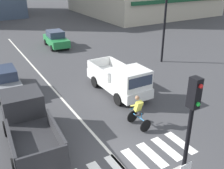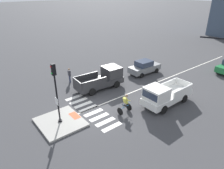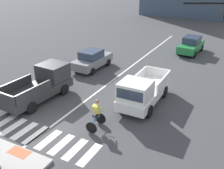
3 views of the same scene
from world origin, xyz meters
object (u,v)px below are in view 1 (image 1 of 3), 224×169
(pickup_truck_white_eastbound_mid, at_px, (121,80))
(pickup_truck_charcoal_westbound_near, at_px, (28,124))
(traffic_light_mast, at_px, (161,12))
(cyclist, at_px, (138,111))
(car_green_eastbound_distant, at_px, (56,39))
(car_grey_westbound_far, at_px, (4,80))
(signal_pole, at_px, (188,141))

(pickup_truck_white_eastbound_mid, bearing_deg, pickup_truck_charcoal_westbound_near, -161.46)
(traffic_light_mast, relative_size, cyclist, 3.91)
(car_green_eastbound_distant, xyz_separation_m, pickup_truck_white_eastbound_mid, (-0.15, -12.74, 0.17))
(car_grey_westbound_far, height_order, pickup_truck_charcoal_westbound_near, pickup_truck_charcoal_westbound_near)
(traffic_light_mast, relative_size, car_green_eastbound_distant, 1.57)
(car_green_eastbound_distant, relative_size, car_grey_westbound_far, 1.01)
(signal_pole, relative_size, traffic_light_mast, 0.73)
(car_green_eastbound_distant, bearing_deg, cyclist, -94.85)
(car_green_eastbound_distant, bearing_deg, traffic_light_mast, -60.82)
(car_grey_westbound_far, height_order, pickup_truck_white_eastbound_mid, pickup_truck_white_eastbound_mid)
(signal_pole, relative_size, car_green_eastbound_distant, 1.14)
(signal_pole, height_order, car_green_eastbound_distant, signal_pole)
(signal_pole, bearing_deg, car_grey_westbound_far, 103.43)
(traffic_light_mast, xyz_separation_m, car_grey_westbound_far, (-11.82, 1.02, -3.53))
(signal_pole, xyz_separation_m, traffic_light_mast, (8.78, 11.71, 1.31))
(traffic_light_mast, relative_size, car_grey_westbound_far, 1.58)
(traffic_light_mast, xyz_separation_m, cyclist, (-6.73, -6.69, -3.47))
(signal_pole, bearing_deg, traffic_light_mast, 53.12)
(traffic_light_mast, bearing_deg, car_green_eastbound_distant, 119.18)
(car_grey_westbound_far, bearing_deg, pickup_truck_white_eastbound_mid, -33.42)
(car_grey_westbound_far, bearing_deg, pickup_truck_charcoal_westbound_near, -90.04)
(car_green_eastbound_distant, relative_size, pickup_truck_white_eastbound_mid, 0.82)
(car_green_eastbound_distant, height_order, car_grey_westbound_far, same)
(pickup_truck_charcoal_westbound_near, bearing_deg, car_grey_westbound_far, 89.96)
(pickup_truck_charcoal_westbound_near, bearing_deg, pickup_truck_white_eastbound_mid, 18.54)
(traffic_light_mast, xyz_separation_m, car_green_eastbound_distant, (-5.35, 9.59, -3.53))
(pickup_truck_charcoal_westbound_near, bearing_deg, traffic_light_mast, 24.03)
(signal_pole, distance_m, pickup_truck_charcoal_westbound_near, 7.41)
(pickup_truck_charcoal_westbound_near, bearing_deg, signal_pole, -64.69)
(traffic_light_mast, height_order, car_grey_westbound_far, traffic_light_mast)
(traffic_light_mast, height_order, pickup_truck_charcoal_westbound_near, traffic_light_mast)
(car_grey_westbound_far, relative_size, pickup_truck_charcoal_westbound_near, 0.80)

